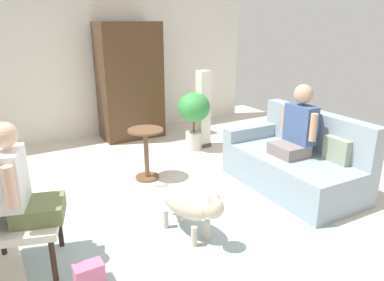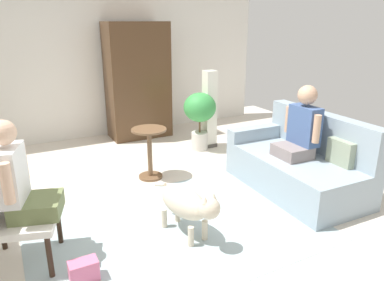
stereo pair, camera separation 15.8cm
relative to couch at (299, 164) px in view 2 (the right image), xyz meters
name	(u,v)px [view 2 (the right image)]	position (x,y,z in m)	size (l,w,h in m)	color
ground_plane	(183,213)	(-1.51, 0.10, -0.31)	(7.61, 7.61, 0.00)	beige
back_wall	(98,62)	(-1.51, 3.33, 0.97)	(6.13, 0.12, 2.55)	silver
area_rug	(176,228)	(-1.70, -0.14, -0.30)	(2.75, 1.92, 0.01)	#9EB2B7
couch	(299,164)	(0.00, 0.00, 0.00)	(0.96, 1.70, 0.91)	#8EA0AD
armchair	(0,204)	(-3.17, 0.02, 0.25)	(0.72, 0.72, 0.99)	black
person_on_couch	(301,128)	(-0.04, -0.02, 0.46)	(0.44, 0.54, 0.83)	gray
person_on_armchair	(18,180)	(-3.01, -0.03, 0.45)	(0.53, 0.51, 0.80)	#657145
round_end_table	(150,149)	(-1.47, 1.12, 0.09)	(0.44, 0.44, 0.66)	brown
dog	(187,204)	(-1.66, -0.30, 0.03)	(0.39, 0.90, 0.54)	beige
potted_plant	(200,112)	(-0.38, 1.78, 0.30)	(0.50, 0.50, 0.91)	beige
column_lamp	(209,110)	(-0.17, 1.84, 0.30)	(0.20, 0.20, 1.22)	#4C4742
armoire_cabinet	(138,81)	(-0.95, 2.92, 0.66)	(1.02, 0.56, 1.94)	#4C331E
handbag	(84,271)	(-2.66, -0.48, -0.22)	(0.22, 0.13, 0.17)	#D8668C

